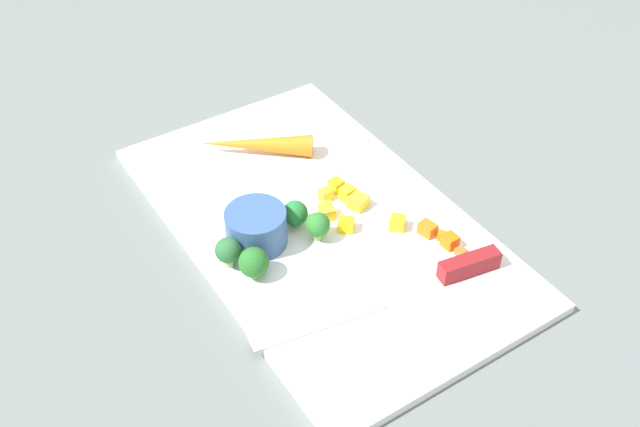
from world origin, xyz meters
The scene contains 20 objects.
ground_plane centered at (0.00, 0.00, 0.00)m, with size 4.00×4.00×0.00m, color slate.
cutting_board centered at (0.00, 0.00, 0.01)m, with size 0.54×0.32×0.01m, color white.
prep_bowl centered at (0.01, 0.08, 0.03)m, with size 0.07×0.07×0.05m, color #37598D.
chef_knife centered at (-0.16, -0.04, 0.02)m, with size 0.07×0.30×0.02m.
whole_carrot centered at (0.16, 0.00, 0.03)m, with size 0.03×0.03×0.15m, color orange.
carrot_dice_0 centered at (-0.11, -0.10, 0.02)m, with size 0.01×0.01×0.01m, color orange.
carrot_dice_1 centered at (-0.14, -0.10, 0.02)m, with size 0.01×0.01×0.01m, color orange.
carrot_dice_2 centered at (-0.12, -0.10, 0.02)m, with size 0.02×0.02×0.02m, color orange.
carrot_dice_3 centered at (-0.09, -0.09, 0.02)m, with size 0.02×0.02×0.02m, color orange.
pepper_dice_0 centered at (-0.01, -0.05, 0.02)m, with size 0.02×0.02×0.02m, color yellow.
pepper_dice_1 centered at (-0.03, -0.02, 0.02)m, with size 0.02×0.02×0.01m, color yellow.
pepper_dice_2 centered at (-0.06, -0.07, 0.02)m, with size 0.02×0.02×0.02m, color yellow.
pepper_dice_3 centered at (0.01, -0.05, 0.02)m, with size 0.02×0.02×0.02m, color yellow.
pepper_dice_4 centered at (0.03, -0.03, 0.02)m, with size 0.01×0.02×0.01m, color yellow.
pepper_dice_5 centered at (0.00, -0.01, 0.02)m, with size 0.02×0.02×0.02m, color yellow.
pepper_dice_6 centered at (0.04, -0.05, 0.02)m, with size 0.02×0.02×0.02m, color yellow.
broccoli_floret_0 centered at (-0.01, 0.13, 0.04)m, with size 0.03×0.03×0.04m.
broccoli_floret_1 centered at (0.01, 0.03, 0.03)m, with size 0.03×0.03×0.03m.
broccoli_floret_2 centered at (-0.04, 0.11, 0.03)m, with size 0.03×0.03×0.04m.
broccoli_floret_3 centered at (-0.03, 0.02, 0.03)m, with size 0.03×0.03×0.04m.
Camera 1 is at (-0.58, 0.38, 0.64)m, focal length 42.53 mm.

